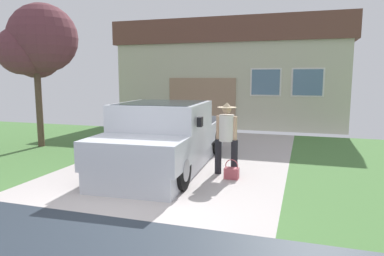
% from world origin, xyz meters
% --- Properties ---
extents(pickup_truck, '(2.32, 5.54, 1.60)m').
position_xyz_m(pickup_truck, '(-0.28, 3.08, 0.71)').
color(pickup_truck, silver).
rests_on(pickup_truck, ground).
extents(person_with_hat, '(0.53, 0.43, 1.63)m').
position_xyz_m(person_with_hat, '(1.27, 2.97, 0.93)').
color(person_with_hat, black).
rests_on(person_with_hat, ground).
extents(handbag, '(0.31, 0.20, 0.43)m').
position_xyz_m(handbag, '(1.46, 2.65, 0.14)').
color(handbag, '#B24C56').
rests_on(handbag, ground).
extents(house_with_garage, '(10.17, 5.43, 4.62)m').
position_xyz_m(house_with_garage, '(-0.33, 12.39, 2.34)').
color(house_with_garage, '#B8B69D').
rests_on(house_with_garage, ground).
extents(front_yard_tree, '(2.27, 2.22, 4.41)m').
position_xyz_m(front_yard_tree, '(-5.03, 4.48, 3.18)').
color(front_yard_tree, brown).
rests_on(front_yard_tree, ground).
extents(wheeled_trash_bin, '(0.60, 0.72, 1.13)m').
position_xyz_m(wheeled_trash_bin, '(-3.73, 7.80, 0.61)').
color(wheeled_trash_bin, '#424247').
rests_on(wheeled_trash_bin, ground).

